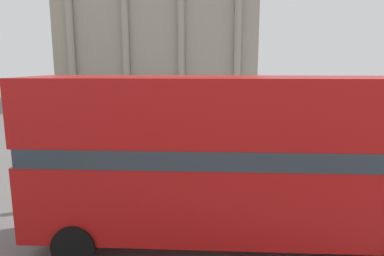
# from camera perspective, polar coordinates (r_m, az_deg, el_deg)

# --- Properties ---
(double_decker_bus) EXTENTS (10.50, 2.65, 4.47)m
(double_decker_bus) POSITION_cam_1_polar(r_m,az_deg,el_deg) (8.80, 7.35, -4.60)
(double_decker_bus) COLOR black
(double_decker_bus) RESTS_ON ground_plane
(plaza_building_left) EXTENTS (27.10, 11.36, 26.18)m
(plaza_building_left) POSITION_cam_1_polar(r_m,az_deg,el_deg) (50.67, -5.55, 19.85)
(plaza_building_left) COLOR #A39984
(plaza_building_left) RESTS_ON ground_plane
(traffic_light_near) EXTENTS (0.42, 0.24, 3.68)m
(traffic_light_near) POSITION_cam_1_polar(r_m,az_deg,el_deg) (12.69, -3.31, -0.19)
(traffic_light_near) COLOR black
(traffic_light_near) RESTS_ON ground_plane
(traffic_light_mid) EXTENTS (0.42, 0.24, 4.01)m
(traffic_light_mid) POSITION_cam_1_polar(r_m,az_deg,el_deg) (20.31, 20.46, 3.73)
(traffic_light_mid) COLOR black
(traffic_light_mid) RESTS_ON ground_plane
(traffic_light_far) EXTENTS (0.42, 0.24, 3.86)m
(traffic_light_far) POSITION_cam_1_polar(r_m,az_deg,el_deg) (26.33, 22.82, 4.76)
(traffic_light_far) COLOR black
(traffic_light_far) RESTS_ON ground_plane
(pedestrian_grey) EXTENTS (0.32, 0.32, 1.63)m
(pedestrian_grey) POSITION_cam_1_polar(r_m,az_deg,el_deg) (15.86, 18.94, -4.05)
(pedestrian_grey) COLOR #282B33
(pedestrian_grey) RESTS_ON ground_plane
(pedestrian_white) EXTENTS (0.32, 0.32, 1.65)m
(pedestrian_white) POSITION_cam_1_polar(r_m,az_deg,el_deg) (27.15, 12.03, 2.14)
(pedestrian_white) COLOR #282B33
(pedestrian_white) RESTS_ON ground_plane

